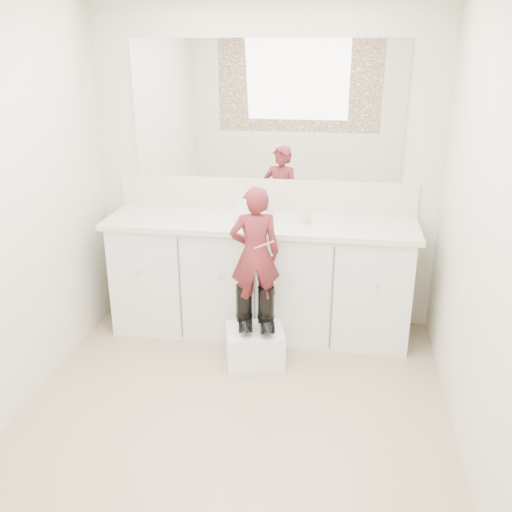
# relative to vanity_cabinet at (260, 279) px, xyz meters

# --- Properties ---
(floor) EXTENTS (3.00, 3.00, 0.00)m
(floor) POSITION_rel_vanity_cabinet_xyz_m (0.00, -1.23, -0.42)
(floor) COLOR #8E7F5D
(floor) RESTS_ON ground
(wall_back) EXTENTS (2.60, 0.00, 2.60)m
(wall_back) POSITION_rel_vanity_cabinet_xyz_m (0.00, 0.27, 0.77)
(wall_back) COLOR beige
(wall_back) RESTS_ON floor
(wall_front) EXTENTS (2.60, 0.00, 2.60)m
(wall_front) POSITION_rel_vanity_cabinet_xyz_m (0.00, -2.73, 0.77)
(wall_front) COLOR beige
(wall_front) RESTS_ON floor
(wall_right) EXTENTS (0.00, 3.00, 3.00)m
(wall_right) POSITION_rel_vanity_cabinet_xyz_m (1.30, -1.23, 0.78)
(wall_right) COLOR beige
(wall_right) RESTS_ON floor
(vanity_cabinet) EXTENTS (2.20, 0.55, 0.85)m
(vanity_cabinet) POSITION_rel_vanity_cabinet_xyz_m (0.00, 0.00, 0.00)
(vanity_cabinet) COLOR silver
(vanity_cabinet) RESTS_ON floor
(countertop) EXTENTS (2.28, 0.58, 0.04)m
(countertop) POSITION_rel_vanity_cabinet_xyz_m (0.00, -0.01, 0.45)
(countertop) COLOR beige
(countertop) RESTS_ON vanity_cabinet
(backsplash) EXTENTS (2.28, 0.03, 0.25)m
(backsplash) POSITION_rel_vanity_cabinet_xyz_m (0.00, 0.26, 0.59)
(backsplash) COLOR beige
(backsplash) RESTS_ON countertop
(mirror) EXTENTS (2.00, 0.02, 1.00)m
(mirror) POSITION_rel_vanity_cabinet_xyz_m (0.00, 0.26, 1.22)
(mirror) COLOR white
(mirror) RESTS_ON wall_back
(dot_panel) EXTENTS (2.00, 0.01, 1.20)m
(dot_panel) POSITION_rel_vanity_cabinet_xyz_m (0.00, -2.71, 1.22)
(dot_panel) COLOR #472819
(dot_panel) RESTS_ON wall_front
(faucet) EXTENTS (0.08, 0.08, 0.10)m
(faucet) POSITION_rel_vanity_cabinet_xyz_m (0.00, 0.15, 0.52)
(faucet) COLOR silver
(faucet) RESTS_ON countertop
(cup) EXTENTS (0.10, 0.10, 0.09)m
(cup) POSITION_rel_vanity_cabinet_xyz_m (0.33, -0.01, 0.51)
(cup) COLOR beige
(cup) RESTS_ON countertop
(soap_bottle) EXTENTS (0.09, 0.10, 0.18)m
(soap_bottle) POSITION_rel_vanity_cabinet_xyz_m (-0.13, 0.03, 0.55)
(soap_bottle) COLOR white
(soap_bottle) RESTS_ON countertop
(step_stool) EXTENTS (0.46, 0.41, 0.25)m
(step_stool) POSITION_rel_vanity_cabinet_xyz_m (0.04, -0.48, -0.30)
(step_stool) COLOR white
(step_stool) RESTS_ON floor
(boot_left) EXTENTS (0.17, 0.24, 0.33)m
(boot_left) POSITION_rel_vanity_cabinet_xyz_m (-0.04, -0.48, -0.01)
(boot_left) COLOR black
(boot_left) RESTS_ON step_stool
(boot_right) EXTENTS (0.17, 0.24, 0.33)m
(boot_right) POSITION_rel_vanity_cabinet_xyz_m (0.11, -0.48, -0.01)
(boot_right) COLOR black
(boot_right) RESTS_ON step_stool
(toddler) EXTENTS (0.38, 0.29, 0.91)m
(toddler) POSITION_rel_vanity_cabinet_xyz_m (0.04, -0.48, 0.38)
(toddler) COLOR #972E39
(toddler) RESTS_ON step_stool
(toothbrush) EXTENTS (0.13, 0.04, 0.06)m
(toothbrush) POSITION_rel_vanity_cabinet_xyz_m (0.11, -0.54, 0.48)
(toothbrush) COLOR #D75378
(toothbrush) RESTS_ON toddler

